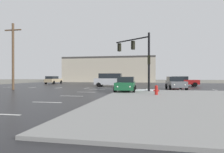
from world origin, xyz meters
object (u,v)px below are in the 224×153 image
object	(u,v)px
suv_silver	(110,80)
utility_pole_mid	(13,55)
sedan_green	(126,84)
sedan_tan	(53,80)
sedan_red	(183,81)
fire_hydrant	(156,90)
traffic_signal_mast	(139,53)
sedan_grey	(175,83)

from	to	relation	value
suv_silver	utility_pole_mid	distance (m)	13.75
sedan_green	suv_silver	bearing A→B (deg)	-161.65
sedan_tan	utility_pole_mid	xyz separation A→B (m)	(3.71, -17.27, 3.38)
sedan_red	fire_hydrant	bearing A→B (deg)	-103.40
traffic_signal_mast	sedan_grey	distance (m)	6.67
suv_silver	sedan_tan	bearing A→B (deg)	-34.03
traffic_signal_mast	fire_hydrant	distance (m)	6.14
suv_silver	sedan_red	distance (m)	11.73
utility_pole_mid	sedan_tan	bearing A→B (deg)	102.13
traffic_signal_mast	sedan_tan	xyz separation A→B (m)	(-18.88, 17.13, -3.27)
suv_silver	sedan_green	bearing A→B (deg)	108.61
suv_silver	sedan_tan	world-z (taller)	suv_silver
sedan_green	sedan_red	distance (m)	15.12
traffic_signal_mast	utility_pole_mid	xyz separation A→B (m)	(-15.16, -0.14, 0.11)
sedan_grey	suv_silver	bearing A→B (deg)	-119.79
sedan_green	sedan_tan	xyz separation A→B (m)	(-17.60, 18.16, 0.00)
sedan_tan	suv_silver	bearing A→B (deg)	-119.94
suv_silver	traffic_signal_mast	bearing A→B (deg)	117.94
fire_hydrant	utility_pole_mid	xyz separation A→B (m)	(-16.88, 4.54, 3.70)
sedan_red	utility_pole_mid	world-z (taller)	utility_pole_mid
suv_silver	sedan_red	xyz separation A→B (m)	(11.13, 3.69, -0.24)
sedan_grey	sedan_green	world-z (taller)	same
fire_hydrant	sedan_tan	world-z (taller)	sedan_tan
sedan_tan	sedan_red	bearing A→B (deg)	-99.37
suv_silver	sedan_tan	xyz separation A→B (m)	(-14.06, 8.78, -0.24)
suv_silver	utility_pole_mid	world-z (taller)	utility_pole_mid
sedan_grey	sedan_tan	xyz separation A→B (m)	(-23.12, 13.15, 0.00)
sedan_red	utility_pole_mid	distance (m)	24.92
traffic_signal_mast	fire_hydrant	world-z (taller)	traffic_signal_mast
sedan_red	traffic_signal_mast	bearing A→B (deg)	-115.68
sedan_grey	sedan_red	world-z (taller)	same
sedan_red	sedan_tan	bearing A→B (deg)	170.55
sedan_red	sedan_grey	bearing A→B (deg)	-102.37
sedan_grey	utility_pole_mid	world-z (taller)	utility_pole_mid
sedan_green	sedan_red	size ratio (longest dim) A/B	1.00
traffic_signal_mast	sedan_green	size ratio (longest dim) A/B	1.30
traffic_signal_mast	sedan_grey	xyz separation A→B (m)	(4.25, 3.97, -3.27)
sedan_grey	sedan_red	size ratio (longest dim) A/B	1.01
traffic_signal_mast	suv_silver	xyz separation A→B (m)	(-4.82, 8.35, -3.04)
fire_hydrant	sedan_grey	distance (m)	9.02
sedan_red	utility_pole_mid	size ratio (longest dim) A/B	0.57
suv_silver	sedan_grey	size ratio (longest dim) A/B	1.06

